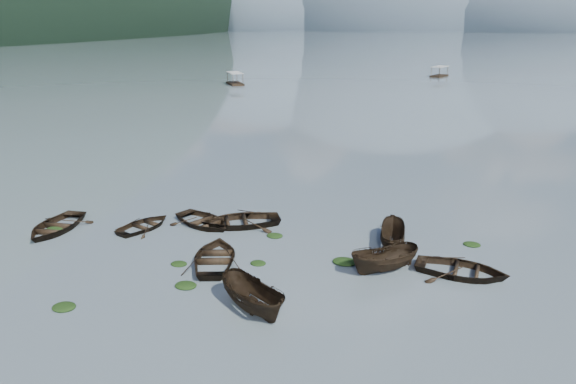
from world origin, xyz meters
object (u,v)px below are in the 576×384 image
(rowboat_3, at_px, (216,262))
(pontoon_left, at_px, (235,84))
(pontoon_centre, at_px, (439,77))
(rowboat_0, at_px, (56,230))

(rowboat_3, relative_size, pontoon_left, 0.77)
(rowboat_3, relative_size, pontoon_centre, 0.80)
(rowboat_0, xyz_separation_m, rowboat_3, (11.56, -1.47, 0.00))
(rowboat_0, relative_size, rowboat_3, 1.01)
(rowboat_3, height_order, pontoon_centre, pontoon_centre)
(rowboat_0, bearing_deg, pontoon_centre, 72.90)
(rowboat_3, height_order, pontoon_left, pontoon_left)
(pontoon_left, height_order, pontoon_centre, pontoon_left)
(rowboat_0, height_order, pontoon_centre, pontoon_centre)
(rowboat_0, distance_m, rowboat_3, 11.65)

